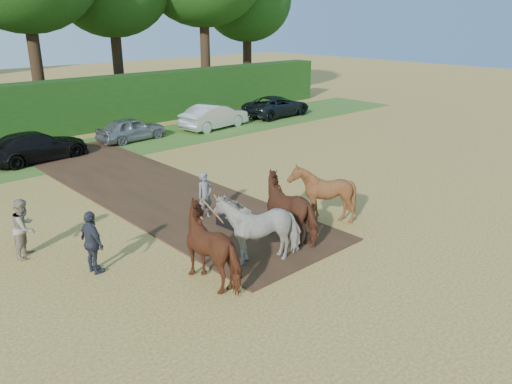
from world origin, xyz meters
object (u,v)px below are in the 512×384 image
spectator_near (25,228)px  plough_team (274,216)px  spectator_far (92,243)px  parked_cars (58,142)px

spectator_near → plough_team: plough_team is taller
spectator_near → plough_team: bearing=-85.5°
spectator_far → plough_team: (4.56, -2.04, 0.10)m
plough_team → parked_cars: 14.09m
spectator_near → parked_cars: (4.89, 9.82, -0.15)m
plough_team → spectator_far: bearing=155.9°
parked_cars → spectator_far: bearing=-108.2°
spectator_near → plough_team: size_ratio=0.27×
spectator_near → parked_cars: spectator_near is taller
spectator_near → spectator_far: size_ratio=0.98×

